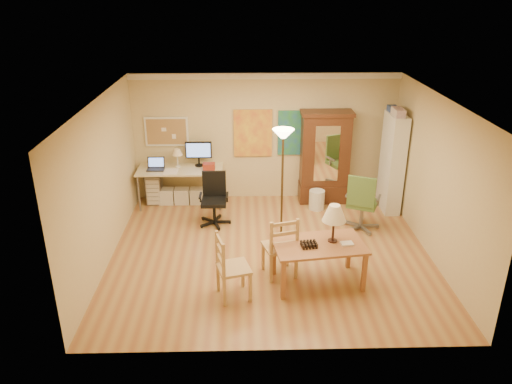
{
  "coord_description": "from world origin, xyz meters",
  "views": [
    {
      "loc": [
        -0.45,
        -7.62,
        4.38
      ],
      "look_at": [
        -0.24,
        0.3,
        1.03
      ],
      "focal_mm": 35.0,
      "sensor_mm": 36.0,
      "label": 1
    }
  ],
  "objects_px": {
    "dining_table": "(324,235)",
    "bookshelf": "(392,163)",
    "office_chair_black": "(214,211)",
    "office_chair_green": "(361,215)",
    "computer_desk": "(183,182)",
    "armoire": "(324,163)"
  },
  "relations": [
    {
      "from": "office_chair_green",
      "to": "armoire",
      "type": "xyz_separation_m",
      "value": [
        -0.51,
        1.39,
        0.55
      ]
    },
    {
      "from": "dining_table",
      "to": "office_chair_black",
      "type": "height_order",
      "value": "dining_table"
    },
    {
      "from": "armoire",
      "to": "bookshelf",
      "type": "height_order",
      "value": "bookshelf"
    },
    {
      "from": "office_chair_black",
      "to": "dining_table",
      "type": "bearing_deg",
      "value": -49.5
    },
    {
      "from": "dining_table",
      "to": "office_chair_black",
      "type": "distance_m",
      "value": 2.82
    },
    {
      "from": "office_chair_black",
      "to": "armoire",
      "type": "bearing_deg",
      "value": 24.87
    },
    {
      "from": "dining_table",
      "to": "armoire",
      "type": "relative_size",
      "value": 0.75
    },
    {
      "from": "office_chair_green",
      "to": "bookshelf",
      "type": "relative_size",
      "value": 0.57
    },
    {
      "from": "office_chair_black",
      "to": "bookshelf",
      "type": "bearing_deg",
      "value": 9.79
    },
    {
      "from": "office_chair_black",
      "to": "office_chair_green",
      "type": "height_order",
      "value": "office_chair_green"
    },
    {
      "from": "dining_table",
      "to": "office_chair_black",
      "type": "relative_size",
      "value": 1.44
    },
    {
      "from": "dining_table",
      "to": "computer_desk",
      "type": "relative_size",
      "value": 0.84
    },
    {
      "from": "dining_table",
      "to": "bookshelf",
      "type": "xyz_separation_m",
      "value": [
        1.78,
        2.72,
        0.18
      ]
    },
    {
      "from": "computer_desk",
      "to": "office_chair_black",
      "type": "bearing_deg",
      "value": -54.03
    },
    {
      "from": "office_chair_green",
      "to": "bookshelf",
      "type": "xyz_separation_m",
      "value": [
        0.78,
        0.95,
        0.69
      ]
    },
    {
      "from": "office_chair_black",
      "to": "bookshelf",
      "type": "distance_m",
      "value": 3.7
    },
    {
      "from": "office_chair_black",
      "to": "bookshelf",
      "type": "relative_size",
      "value": 0.51
    },
    {
      "from": "computer_desk",
      "to": "bookshelf",
      "type": "xyz_separation_m",
      "value": [
        4.29,
        -0.36,
        0.51
      ]
    },
    {
      "from": "office_chair_green",
      "to": "armoire",
      "type": "height_order",
      "value": "armoire"
    },
    {
      "from": "computer_desk",
      "to": "bookshelf",
      "type": "distance_m",
      "value": 4.33
    },
    {
      "from": "armoire",
      "to": "bookshelf",
      "type": "distance_m",
      "value": 1.38
    },
    {
      "from": "dining_table",
      "to": "bookshelf",
      "type": "relative_size",
      "value": 0.74
    }
  ]
}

